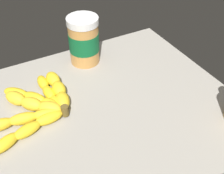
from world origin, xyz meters
TOP-DOWN VIEW (x-y plane):
  - ground_plane at (0.00, 0.00)cm, footprint 70.24×61.13cm
  - banana_bunch at (-16.36, 7.32)cm, footprint 23.72×23.47cm
  - peanut_butter_jar at (3.81, 22.07)cm, footprint 9.79×9.79cm

SIDE VIEW (x-z plane):
  - ground_plane at x=0.00cm, z-range -3.30..0.00cm
  - banana_bunch at x=-16.36cm, z-range -0.21..3.52cm
  - peanut_butter_jar at x=3.81cm, z-range -0.05..15.44cm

